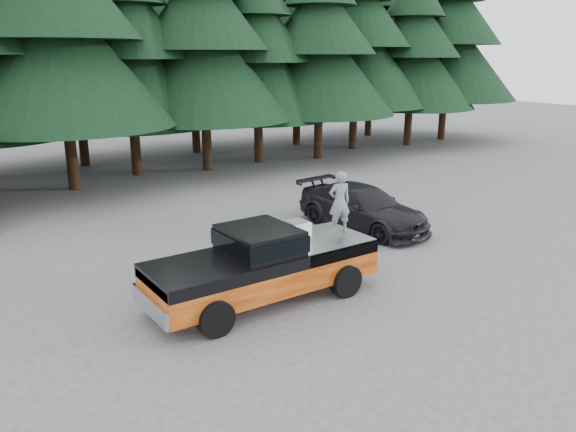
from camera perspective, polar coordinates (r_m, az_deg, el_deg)
ground at (r=14.86m, az=-2.65°, el=-7.49°), size 120.00×120.00×0.00m
pickup_truck at (r=14.01m, az=-2.51°, el=-6.05°), size 6.00×2.04×1.33m
truck_cab at (r=13.63m, az=-2.92°, el=-2.40°), size 1.66×1.90×0.59m
air_compressor at (r=14.51m, az=0.84°, el=-1.56°), size 0.64×0.53×0.43m
man_on_bed at (r=14.97m, az=5.26°, el=1.43°), size 0.69×0.54×1.68m
parked_car at (r=19.92m, az=7.59°, el=0.86°), size 2.62×5.34×1.50m
treeline at (r=29.81m, az=-20.96°, el=18.56°), size 60.15×16.05×17.50m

